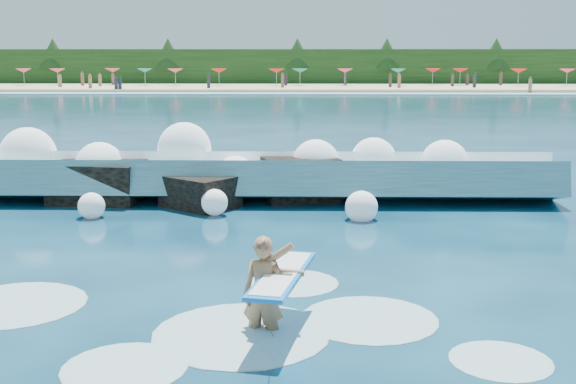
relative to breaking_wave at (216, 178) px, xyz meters
name	(u,v)px	position (x,y,z in m)	size (l,w,h in m)	color
ground	(207,273)	(0.71, -7.49, -0.58)	(200.00, 200.00, 0.00)	#072439
beach	(288,87)	(0.71, 70.51, -0.38)	(140.00, 20.00, 0.40)	tan
wet_band	(286,93)	(0.71, 59.51, -0.54)	(140.00, 5.00, 0.08)	silver
treeline	(289,68)	(0.71, 80.51, 1.92)	(140.00, 4.00, 5.00)	black
breaking_wave	(216,178)	(0.00, 0.00, 0.00)	(19.43, 2.96, 1.67)	teal
rock_cluster	(191,186)	(-0.65, -0.62, -0.13)	(8.23, 3.41, 1.43)	black
surfer_with_board	(268,290)	(2.01, -10.46, 0.07)	(1.16, 2.94, 1.76)	#926644
wave_spray	(197,163)	(-0.53, -0.06, 0.45)	(15.06, 4.51, 2.25)	white
surf_foam	(213,322)	(1.13, -10.06, -0.58)	(9.40, 5.35, 0.13)	silver
beach_umbrellas	(286,71)	(0.43, 72.25, 1.67)	(114.02, 6.59, 0.50)	red
beachgoers	(241,81)	(-4.91, 68.44, 0.54)	(105.76, 11.80, 1.94)	#3F332D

